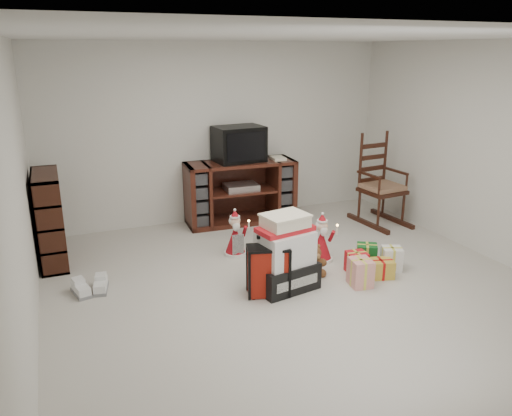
{
  "coord_description": "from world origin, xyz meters",
  "views": [
    {
      "loc": [
        -2.19,
        -4.24,
        2.39
      ],
      "look_at": [
        -0.2,
        0.6,
        0.72
      ],
      "focal_mm": 35.0,
      "sensor_mm": 36.0,
      "label": 1
    }
  ],
  "objects": [
    {
      "name": "santa_figurine",
      "position": [
        0.59,
        0.51,
        0.22
      ],
      "size": [
        0.28,
        0.27,
        0.58
      ],
      "color": "maroon",
      "rests_on": "floor"
    },
    {
      "name": "sneaker_pair",
      "position": [
        -2.0,
        0.69,
        0.05
      ],
      "size": [
        0.39,
        0.33,
        0.11
      ],
      "rotation": [
        0.0,
        0.0,
        0.07
      ],
      "color": "silver",
      "rests_on": "floor"
    },
    {
      "name": "rocking_chair",
      "position": [
        2.04,
        1.42,
        0.46
      ],
      "size": [
        0.62,
        0.93,
        1.33
      ],
      "rotation": [
        0.0,
        0.0,
        0.1
      ],
      "color": "black",
      "rests_on": "floor"
    },
    {
      "name": "bookshelf",
      "position": [
        -2.32,
        1.67,
        0.51
      ],
      "size": [
        0.29,
        0.87,
        1.07
      ],
      "color": "black",
      "rests_on": "floor"
    },
    {
      "name": "stocking",
      "position": [
        0.17,
        0.24,
        0.3
      ],
      "size": [
        0.3,
        0.17,
        0.6
      ],
      "primitive_type": null,
      "rotation": [
        0.0,
        0.0,
        0.21
      ],
      "color": "#0B671D",
      "rests_on": "floor"
    },
    {
      "name": "teddy_bear",
      "position": [
        0.32,
        0.2,
        0.15
      ],
      "size": [
        0.23,
        0.21,
        0.35
      ],
      "color": "brown",
      "rests_on": "floor"
    },
    {
      "name": "tv_stand",
      "position": [
        0.21,
        2.19,
        0.44
      ],
      "size": [
        1.58,
        0.63,
        0.89
      ],
      "rotation": [
        0.0,
        0.0,
        -0.05
      ],
      "color": "#471D14",
      "rests_on": "floor"
    },
    {
      "name": "red_suitcase",
      "position": [
        -0.33,
        -0.05,
        0.27
      ],
      "size": [
        0.44,
        0.31,
        0.61
      ],
      "rotation": [
        0.0,
        0.0,
        -0.28
      ],
      "color": "maroon",
      "rests_on": "floor"
    },
    {
      "name": "gift_pile",
      "position": [
        -0.11,
        0.04,
        0.35
      ],
      "size": [
        0.7,
        0.56,
        0.79
      ],
      "rotation": [
        0.0,
        0.0,
        0.18
      ],
      "color": "black",
      "rests_on": "floor"
    },
    {
      "name": "crt_television",
      "position": [
        0.21,
        2.22,
        1.13
      ],
      "size": [
        0.7,
        0.53,
        0.49
      ],
      "rotation": [
        0.0,
        0.0,
        0.08
      ],
      "color": "black",
      "rests_on": "tv_stand"
    },
    {
      "name": "mrs_claus_figurine",
      "position": [
        -0.28,
        1.06,
        0.22
      ],
      "size": [
        0.28,
        0.26,
        0.57
      ],
      "color": "maroon",
      "rests_on": "floor"
    },
    {
      "name": "gift_cluster",
      "position": [
        0.96,
        -0.03,
        0.12
      ],
      "size": [
        0.7,
        0.79,
        0.24
      ],
      "color": "red",
      "rests_on": "floor"
    },
    {
      "name": "room",
      "position": [
        0.0,
        0.0,
        1.25
      ],
      "size": [
        5.01,
        5.01,
        2.51
      ],
      "color": "beige",
      "rests_on": "ground"
    }
  ]
}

